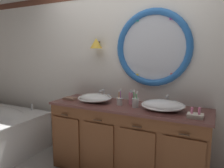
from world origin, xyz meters
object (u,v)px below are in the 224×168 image
object	(u,v)px
sink_basin_left	(95,98)
toiletry_basket	(195,115)
sink_basin_right	(163,105)
toothbrush_holder_right	(135,102)
soap_dispenser	(131,98)
toothbrush_holder_left	(120,101)
folded_hand_towel	(70,99)

from	to	relation	value
sink_basin_left	toiletry_basket	world-z (taller)	toiletry_basket
sink_basin_right	toothbrush_holder_right	world-z (taller)	toothbrush_holder_right
toothbrush_holder_right	soap_dispenser	bearing A→B (deg)	129.61
toothbrush_holder_left	sink_basin_left	bearing A→B (deg)	179.93
toothbrush_holder_left	soap_dispenser	distance (m)	0.15
folded_hand_towel	toiletry_basket	distance (m)	1.60
sink_basin_right	soap_dispenser	distance (m)	0.44
toothbrush_holder_left	soap_dispenser	xyz separation A→B (m)	(0.11, 0.11, 0.03)
sink_basin_left	toiletry_basket	distance (m)	1.24
toothbrush_holder_right	folded_hand_towel	size ratio (longest dim) A/B	1.15
soap_dispenser	toothbrush_holder_right	bearing A→B (deg)	-50.39
sink_basin_right	folded_hand_towel	distance (m)	1.25
toothbrush_holder_left	toiletry_basket	xyz separation A→B (m)	(0.88, -0.13, -0.03)
toothbrush_holder_right	sink_basin_right	bearing A→B (deg)	3.89
sink_basin_left	soap_dispenser	xyz separation A→B (m)	(0.46, 0.11, 0.03)
toiletry_basket	toothbrush_holder_right	bearing A→B (deg)	170.90
sink_basin_right	toiletry_basket	size ratio (longest dim) A/B	3.14
sink_basin_right	toothbrush_holder_left	bearing A→B (deg)	-179.96
sink_basin_left	sink_basin_right	xyz separation A→B (m)	(0.88, 0.00, 0.00)
sink_basin_left	toothbrush_holder_right	distance (m)	0.56
toothbrush_holder_left	folded_hand_towel	xyz separation A→B (m)	(-0.72, -0.04, -0.04)
sink_basin_right	toiletry_basket	bearing A→B (deg)	-20.15
sink_basin_right	toiletry_basket	world-z (taller)	sink_basin_right
toothbrush_holder_left	sink_basin_right	bearing A→B (deg)	0.04
toothbrush_holder_left	folded_hand_towel	bearing A→B (deg)	-176.98
sink_basin_left	sink_basin_right	bearing A→B (deg)	0.00
toothbrush_holder_left	toiletry_basket	world-z (taller)	toothbrush_holder_left
toiletry_basket	sink_basin_left	bearing A→B (deg)	174.05
toothbrush_holder_right	sink_basin_left	bearing A→B (deg)	177.81
folded_hand_towel	toiletry_basket	xyz separation A→B (m)	(1.60, -0.09, 0.01)
toiletry_basket	toothbrush_holder_left	bearing A→B (deg)	171.71
folded_hand_towel	toothbrush_holder_right	bearing A→B (deg)	1.04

